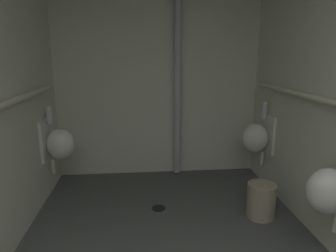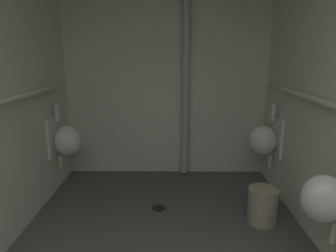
{
  "view_description": "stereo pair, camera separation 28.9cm",
  "coord_description": "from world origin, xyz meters",
  "px_view_note": "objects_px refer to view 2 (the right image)",
  "views": [
    {
      "loc": [
        -0.23,
        0.03,
        1.56
      ],
      "look_at": [
        0.03,
        2.84,
        0.88
      ],
      "focal_mm": 32.55,
      "sensor_mm": 36.0,
      "label": 1
    },
    {
      "loc": [
        0.06,
        0.03,
        1.56
      ],
      "look_at": [
        0.03,
        2.84,
        0.88
      ],
      "focal_mm": 32.55,
      "sensor_mm": 36.0,
      "label": 2
    }
  ],
  "objects_px": {
    "standpipe_back_wall": "(186,73)",
    "floor_drain": "(159,208)",
    "urinal_right_far": "(265,140)",
    "waste_bin": "(262,205)",
    "urinal_right_mid": "(327,197)",
    "urinal_left_mid": "(65,140)"
  },
  "relations": [
    {
      "from": "urinal_left_mid",
      "to": "floor_drain",
      "type": "relative_size",
      "value": 5.39
    },
    {
      "from": "urinal_right_mid",
      "to": "waste_bin",
      "type": "relative_size",
      "value": 2.24
    },
    {
      "from": "floor_drain",
      "to": "waste_bin",
      "type": "bearing_deg",
      "value": -13.99
    },
    {
      "from": "standpipe_back_wall",
      "to": "floor_drain",
      "type": "height_order",
      "value": "standpipe_back_wall"
    },
    {
      "from": "waste_bin",
      "to": "standpipe_back_wall",
      "type": "bearing_deg",
      "value": 120.51
    },
    {
      "from": "urinal_right_mid",
      "to": "urinal_right_far",
      "type": "bearing_deg",
      "value": 90.0
    },
    {
      "from": "urinal_left_mid",
      "to": "waste_bin",
      "type": "bearing_deg",
      "value": -17.99
    },
    {
      "from": "standpipe_back_wall",
      "to": "floor_drain",
      "type": "distance_m",
      "value": 1.62
    },
    {
      "from": "urinal_right_mid",
      "to": "urinal_left_mid",
      "type": "bearing_deg",
      "value": 148.81
    },
    {
      "from": "urinal_right_far",
      "to": "standpipe_back_wall",
      "type": "distance_m",
      "value": 1.21
    },
    {
      "from": "waste_bin",
      "to": "urinal_right_far",
      "type": "bearing_deg",
      "value": 73.95
    },
    {
      "from": "standpipe_back_wall",
      "to": "urinal_left_mid",
      "type": "bearing_deg",
      "value": -160.13
    },
    {
      "from": "waste_bin",
      "to": "urinal_left_mid",
      "type": "bearing_deg",
      "value": 162.01
    },
    {
      "from": "urinal_right_far",
      "to": "floor_drain",
      "type": "relative_size",
      "value": 5.39
    },
    {
      "from": "urinal_left_mid",
      "to": "standpipe_back_wall",
      "type": "distance_m",
      "value": 1.6
    },
    {
      "from": "standpipe_back_wall",
      "to": "waste_bin",
      "type": "bearing_deg",
      "value": -59.49
    },
    {
      "from": "urinal_left_mid",
      "to": "urinal_right_far",
      "type": "height_order",
      "value": "same"
    },
    {
      "from": "urinal_right_mid",
      "to": "standpipe_back_wall",
      "type": "distance_m",
      "value": 2.16
    },
    {
      "from": "urinal_right_far",
      "to": "waste_bin",
      "type": "xyz_separation_m",
      "value": [
        -0.2,
        -0.7,
        -0.43
      ]
    },
    {
      "from": "urinal_left_mid",
      "to": "floor_drain",
      "type": "xyz_separation_m",
      "value": [
        1.05,
        -0.42,
        -0.6
      ]
    },
    {
      "from": "urinal_left_mid",
      "to": "standpipe_back_wall",
      "type": "bearing_deg",
      "value": 19.87
    },
    {
      "from": "standpipe_back_wall",
      "to": "floor_drain",
      "type": "relative_size",
      "value": 18.38
    }
  ]
}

